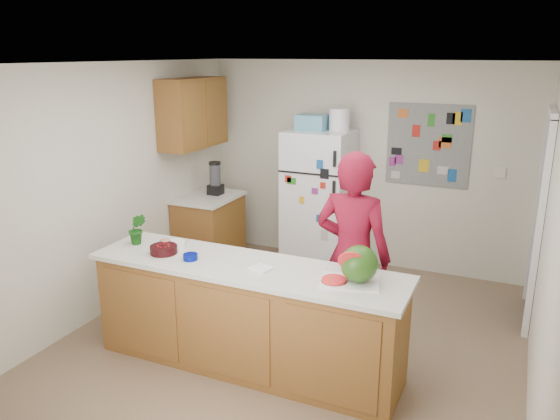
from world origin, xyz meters
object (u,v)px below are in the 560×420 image
at_px(cherry_bowl, 164,249).
at_px(watermelon, 359,264).
at_px(person, 352,257).
at_px(refrigerator, 319,200).

bearing_deg(cherry_bowl, watermelon, 2.66).
bearing_deg(cherry_bowl, person, 21.95).
relative_size(refrigerator, person, 0.93).
relative_size(refrigerator, watermelon, 6.03).
distance_m(person, watermelon, 0.59).
distance_m(watermelon, cherry_bowl, 1.71).
xyz_separation_m(person, watermelon, (0.20, -0.53, 0.16)).
xyz_separation_m(refrigerator, cherry_bowl, (-0.52, -2.43, 0.11)).
bearing_deg(refrigerator, watermelon, -63.24).
relative_size(person, cherry_bowl, 7.88).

